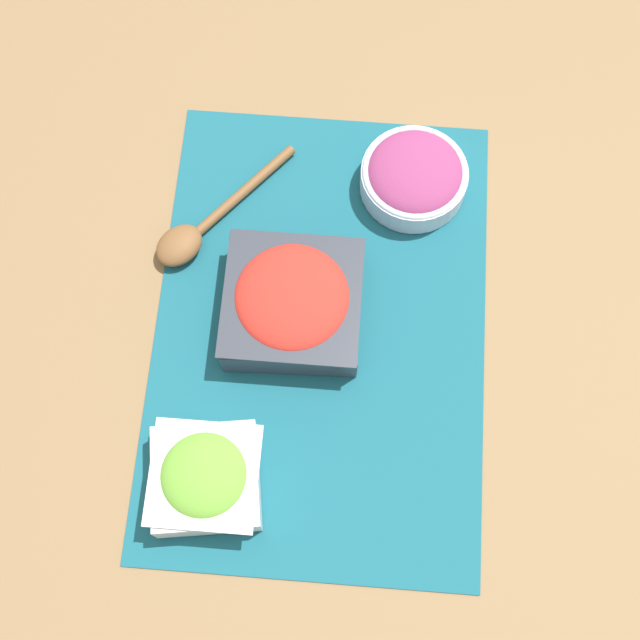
{
  "coord_description": "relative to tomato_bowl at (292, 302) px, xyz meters",
  "views": [
    {
      "loc": [
        -0.33,
        -0.03,
        0.96
      ],
      "look_at": [
        0.0,
        0.0,
        0.03
      ],
      "focal_mm": 50.0,
      "sensor_mm": 36.0,
      "label": 1
    }
  ],
  "objects": [
    {
      "name": "tomato_bowl",
      "position": [
        0.0,
        0.0,
        0.0
      ],
      "size": [
        0.15,
        0.15,
        0.07
      ],
      "color": "#333842",
      "rests_on": "placemat"
    },
    {
      "name": "wooden_spoon",
      "position": [
        0.09,
        0.12,
        -0.02
      ],
      "size": [
        0.18,
        0.16,
        0.03
      ],
      "color": "brown",
      "rests_on": "placemat"
    },
    {
      "name": "lettuce_bowl",
      "position": [
        -0.2,
        0.07,
        -0.0
      ],
      "size": [
        0.13,
        0.13,
        0.06
      ],
      "color": "white",
      "rests_on": "placemat"
    },
    {
      "name": "placemat",
      "position": [
        -0.02,
        -0.03,
        -0.03
      ],
      "size": [
        0.56,
        0.38,
        0.0
      ],
      "color": "#195B6B",
      "rests_on": "ground_plane"
    },
    {
      "name": "onion_bowl",
      "position": [
        0.17,
        -0.13,
        -0.01
      ],
      "size": [
        0.13,
        0.13,
        0.05
      ],
      "color": "silver",
      "rests_on": "placemat"
    },
    {
      "name": "ground_plane",
      "position": [
        -0.02,
        -0.03,
        -0.04
      ],
      "size": [
        3.0,
        3.0,
        0.0
      ],
      "primitive_type": "plane",
      "color": "olive"
    }
  ]
}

